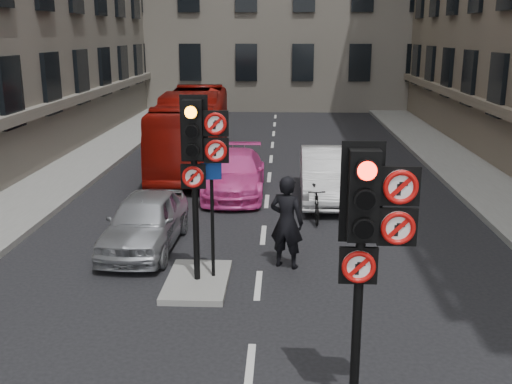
# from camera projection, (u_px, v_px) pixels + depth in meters

# --- Properties ---
(pavement_left) EXTENTS (3.00, 50.00, 0.16)m
(pavement_left) POSITION_uv_depth(u_px,v_px,m) (39.00, 187.00, 18.78)
(pavement_left) COLOR gray
(pavement_left) RESTS_ON ground
(pavement_right) EXTENTS (3.00, 50.00, 0.16)m
(pavement_right) POSITION_uv_depth(u_px,v_px,m) (505.00, 193.00, 18.15)
(pavement_right) COLOR gray
(pavement_right) RESTS_ON ground
(centre_island) EXTENTS (1.20, 2.00, 0.12)m
(centre_island) POSITION_uv_depth(u_px,v_px,m) (197.00, 281.00, 11.77)
(centre_island) COLOR gray
(centre_island) RESTS_ON ground
(signal_near) EXTENTS (0.91, 0.40, 3.58)m
(signal_near) POSITION_uv_depth(u_px,v_px,m) (369.00, 225.00, 7.13)
(signal_near) COLOR black
(signal_near) RESTS_ON ground
(signal_far) EXTENTS (0.91, 0.40, 3.58)m
(signal_far) POSITION_uv_depth(u_px,v_px,m) (198.00, 149.00, 11.07)
(signal_far) COLOR black
(signal_far) RESTS_ON centre_island
(car_silver) EXTENTS (1.63, 3.79, 1.28)m
(car_silver) POSITION_uv_depth(u_px,v_px,m) (145.00, 221.00, 13.61)
(car_silver) COLOR #A6A9AE
(car_silver) RESTS_ON ground
(car_white) EXTENTS (1.60, 4.48, 1.47)m
(car_white) POSITION_uv_depth(u_px,v_px,m) (328.00, 175.00, 17.62)
(car_white) COLOR silver
(car_white) RESTS_ON ground
(car_pink) EXTENTS (1.84, 4.40, 1.27)m
(car_pink) POSITION_uv_depth(u_px,v_px,m) (235.00, 173.00, 18.21)
(car_pink) COLOR #EB45A4
(car_pink) RESTS_ON ground
(bus_red) EXTENTS (2.89, 9.81, 2.70)m
(bus_red) POSITION_uv_depth(u_px,v_px,m) (193.00, 128.00, 22.11)
(bus_red) COLOR maroon
(bus_red) RESTS_ON ground
(motorcycle) EXTENTS (0.54, 1.57, 0.93)m
(motorcycle) POSITION_uv_depth(u_px,v_px,m) (315.00, 203.00, 15.64)
(motorcycle) COLOR black
(motorcycle) RESTS_ON ground
(motorcyclist) EXTENTS (0.84, 0.69, 1.98)m
(motorcyclist) POSITION_uv_depth(u_px,v_px,m) (287.00, 222.00, 12.41)
(motorcyclist) COLOR black
(motorcyclist) RESTS_ON ground
(info_sign) EXTENTS (0.40, 0.14, 2.30)m
(info_sign) POSITION_uv_depth(u_px,v_px,m) (212.00, 204.00, 11.49)
(info_sign) COLOR black
(info_sign) RESTS_ON centre_island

